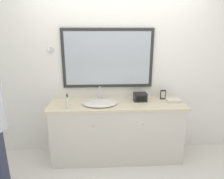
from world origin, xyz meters
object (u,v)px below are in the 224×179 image
soap_bottle (68,102)px  appliance_box (140,97)px  sink_basin (100,103)px  picture_frame (163,95)px

soap_bottle → appliance_box: soap_bottle is taller
soap_bottle → appliance_box: size_ratio=1.06×
sink_basin → picture_frame: (0.92, 0.16, 0.05)m
soap_bottle → picture_frame: (1.34, 0.28, -0.01)m
sink_basin → soap_bottle: 0.44m
soap_bottle → appliance_box: 1.02m
soap_bottle → appliance_box: bearing=12.8°
sink_basin → soap_bottle: (-0.42, -0.13, 0.06)m
sink_basin → picture_frame: sink_basin is taller
sink_basin → appliance_box: (0.57, 0.10, 0.04)m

